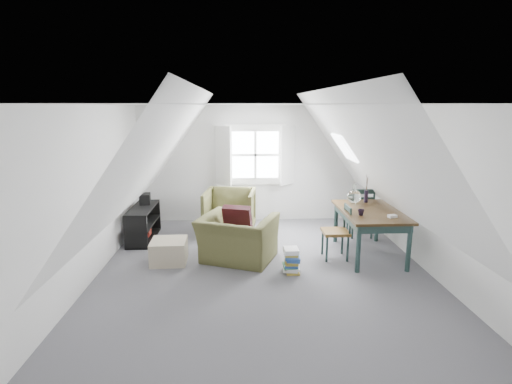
{
  "coord_description": "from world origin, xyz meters",
  "views": [
    {
      "loc": [
        -0.37,
        -5.82,
        2.48
      ],
      "look_at": [
        -0.08,
        0.6,
        1.09
      ],
      "focal_mm": 28.0,
      "sensor_mm": 36.0,
      "label": 1
    }
  ],
  "objects_px": {
    "dining_table": "(370,216)",
    "armchair_far": "(230,233)",
    "media_shelf": "(143,225)",
    "armchair_near": "(238,260)",
    "ottoman": "(169,251)",
    "dining_chair_near": "(338,231)",
    "magazine_stack": "(292,261)",
    "dining_chair_far": "(361,211)"
  },
  "relations": [
    {
      "from": "dining_table",
      "to": "armchair_far",
      "type": "bearing_deg",
      "value": 148.9
    },
    {
      "from": "media_shelf",
      "to": "armchair_near",
      "type": "bearing_deg",
      "value": -32.25
    },
    {
      "from": "ottoman",
      "to": "media_shelf",
      "type": "bearing_deg",
      "value": 120.38
    },
    {
      "from": "ottoman",
      "to": "dining_chair_near",
      "type": "height_order",
      "value": "dining_chair_near"
    },
    {
      "from": "magazine_stack",
      "to": "armchair_far",
      "type": "bearing_deg",
      "value": 116.58
    },
    {
      "from": "ottoman",
      "to": "dining_chair_far",
      "type": "distance_m",
      "value": 3.68
    },
    {
      "from": "armchair_near",
      "to": "media_shelf",
      "type": "xyz_separation_m",
      "value": [
        -1.79,
        1.12,
        0.28
      ]
    },
    {
      "from": "armchair_far",
      "to": "magazine_stack",
      "type": "height_order",
      "value": "armchair_far"
    },
    {
      "from": "armchair_far",
      "to": "media_shelf",
      "type": "height_order",
      "value": "media_shelf"
    },
    {
      "from": "ottoman",
      "to": "media_shelf",
      "type": "height_order",
      "value": "media_shelf"
    },
    {
      "from": "dining_chair_far",
      "to": "armchair_near",
      "type": "bearing_deg",
      "value": 45.96
    },
    {
      "from": "armchair_near",
      "to": "dining_table",
      "type": "bearing_deg",
      "value": -154.73
    },
    {
      "from": "armchair_near",
      "to": "dining_chair_near",
      "type": "relative_size",
      "value": 1.28
    },
    {
      "from": "armchair_far",
      "to": "dining_chair_far",
      "type": "distance_m",
      "value": 2.59
    },
    {
      "from": "armchair_far",
      "to": "media_shelf",
      "type": "relative_size",
      "value": 0.8
    },
    {
      "from": "dining_chair_near",
      "to": "armchair_near",
      "type": "bearing_deg",
      "value": -74.07
    },
    {
      "from": "armchair_far",
      "to": "dining_chair_far",
      "type": "height_order",
      "value": "dining_chair_far"
    },
    {
      "from": "dining_table",
      "to": "media_shelf",
      "type": "xyz_separation_m",
      "value": [
        -3.99,
        0.98,
        -0.4
      ]
    },
    {
      "from": "armchair_far",
      "to": "dining_table",
      "type": "relative_size",
      "value": 0.62
    },
    {
      "from": "armchair_far",
      "to": "dining_table",
      "type": "xyz_separation_m",
      "value": [
        2.36,
        -1.28,
        0.68
      ]
    },
    {
      "from": "dining_table",
      "to": "magazine_stack",
      "type": "bearing_deg",
      "value": -157.21
    },
    {
      "from": "dining_table",
      "to": "dining_chair_far",
      "type": "relative_size",
      "value": 1.61
    },
    {
      "from": "armchair_far",
      "to": "ottoman",
      "type": "bearing_deg",
      "value": -115.94
    },
    {
      "from": "magazine_stack",
      "to": "ottoman",
      "type": "bearing_deg",
      "value": 165.64
    },
    {
      "from": "ottoman",
      "to": "media_shelf",
      "type": "distance_m",
      "value": 1.34
    },
    {
      "from": "dining_table",
      "to": "media_shelf",
      "type": "distance_m",
      "value": 4.13
    },
    {
      "from": "ottoman",
      "to": "dining_chair_far",
      "type": "xyz_separation_m",
      "value": [
        3.47,
        1.16,
        0.32
      ]
    },
    {
      "from": "dining_table",
      "to": "magazine_stack",
      "type": "height_order",
      "value": "dining_table"
    },
    {
      "from": "dining_chair_far",
      "to": "magazine_stack",
      "type": "distance_m",
      "value": 2.29
    },
    {
      "from": "dining_chair_near",
      "to": "magazine_stack",
      "type": "distance_m",
      "value": 1.04
    },
    {
      "from": "armchair_far",
      "to": "dining_chair_near",
      "type": "relative_size",
      "value": 1.09
    },
    {
      "from": "dining_chair_far",
      "to": "dining_chair_near",
      "type": "height_order",
      "value": "dining_chair_far"
    },
    {
      "from": "armchair_far",
      "to": "dining_table",
      "type": "bearing_deg",
      "value": -20.99
    },
    {
      "from": "dining_table",
      "to": "media_shelf",
      "type": "relative_size",
      "value": 1.29
    },
    {
      "from": "armchair_near",
      "to": "dining_chair_near",
      "type": "height_order",
      "value": "dining_chair_near"
    },
    {
      "from": "armchair_near",
      "to": "armchair_far",
      "type": "xyz_separation_m",
      "value": [
        -0.16,
        1.41,
        0.0
      ]
    },
    {
      "from": "armchair_far",
      "to": "dining_chair_far",
      "type": "bearing_deg",
      "value": 1.01
    },
    {
      "from": "magazine_stack",
      "to": "media_shelf",
      "type": "bearing_deg",
      "value": 147.68
    },
    {
      "from": "armchair_near",
      "to": "media_shelf",
      "type": "height_order",
      "value": "media_shelf"
    },
    {
      "from": "dining_chair_far",
      "to": "dining_chair_near",
      "type": "distance_m",
      "value": 1.31
    },
    {
      "from": "dining_chair_far",
      "to": "media_shelf",
      "type": "relative_size",
      "value": 0.8
    },
    {
      "from": "ottoman",
      "to": "magazine_stack",
      "type": "distance_m",
      "value": 1.99
    }
  ]
}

